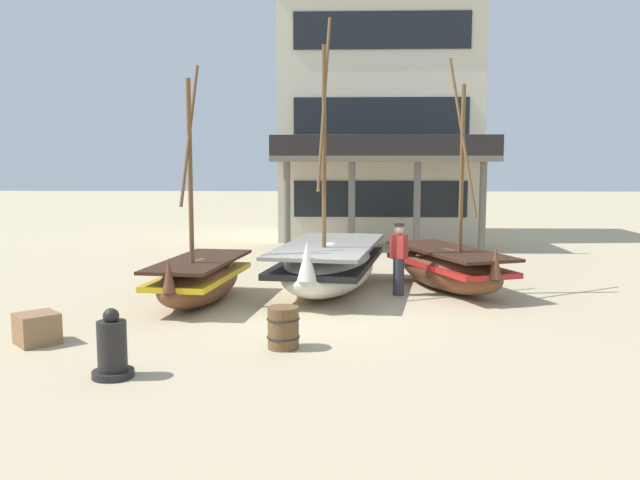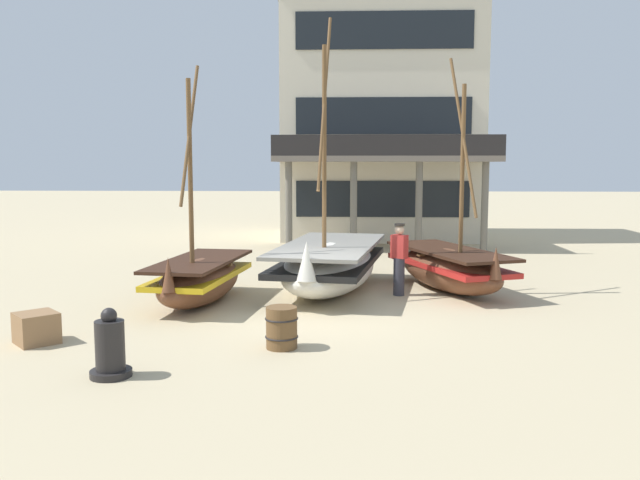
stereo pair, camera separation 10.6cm
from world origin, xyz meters
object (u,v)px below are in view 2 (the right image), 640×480
at_px(capstan_winch, 110,349).
at_px(wooden_barrel, 282,328).
at_px(fishing_boat_near_left, 449,267).
at_px(fishing_boat_centre_large, 329,265).
at_px(fishing_boat_far_right, 200,278).
at_px(fisherman_by_hull, 399,260).
at_px(harbor_building_main, 380,121).
at_px(cargo_crate, 36,328).

relative_size(capstan_winch, wooden_barrel, 1.45).
bearing_deg(fishing_boat_near_left, fishing_boat_centre_large, -175.32).
xyz_separation_m(fishing_boat_near_left, fishing_boat_centre_large, (-2.90, -0.24, 0.07)).
xyz_separation_m(fishing_boat_near_left, fishing_boat_far_right, (-5.71, -1.70, -0.01)).
xyz_separation_m(fishing_boat_centre_large, capstan_winch, (-2.98, -6.50, -0.23)).
xyz_separation_m(capstan_winch, wooden_barrel, (2.32, 1.57, -0.06)).
bearing_deg(capstan_winch, fisherman_by_hull, 52.87).
relative_size(wooden_barrel, harbor_building_main, 0.07).
relative_size(fishing_boat_near_left, fishing_boat_centre_large, 0.86).
distance_m(fishing_boat_near_left, cargo_crate, 9.27).
bearing_deg(capstan_winch, cargo_crate, 138.29).
height_order(fisherman_by_hull, capstan_winch, fisherman_by_hull).
bearing_deg(harbor_building_main, wooden_barrel, -98.04).
bearing_deg(fisherman_by_hull, capstan_winch, -127.13).
relative_size(fishing_boat_near_left, capstan_winch, 5.46).
relative_size(fishing_boat_near_left, cargo_crate, 8.66).
height_order(fishing_boat_near_left, cargo_crate, fishing_boat_near_left).
xyz_separation_m(capstan_winch, harbor_building_main, (4.74, 18.69, 4.42)).
bearing_deg(wooden_barrel, fishing_boat_far_right, 121.82).
distance_m(fishing_boat_near_left, capstan_winch, 8.94).
height_order(fisherman_by_hull, wooden_barrel, fisherman_by_hull).
bearing_deg(fishing_boat_far_right, fishing_boat_near_left, 16.64).
xyz_separation_m(capstan_winch, cargo_crate, (-1.90, 1.70, -0.14)).
bearing_deg(fishing_boat_near_left, fishing_boat_far_right, -163.36).
xyz_separation_m(fishing_boat_centre_large, fishing_boat_far_right, (-2.81, -1.47, -0.09)).
xyz_separation_m(fishing_boat_far_right, cargo_crate, (-2.07, -3.34, -0.29)).
bearing_deg(fishing_boat_far_right, harbor_building_main, 71.49).
height_order(fishing_boat_far_right, cargo_crate, fishing_boat_far_right).
distance_m(fishing_boat_far_right, capstan_winch, 5.04).
distance_m(fishing_boat_near_left, harbor_building_main, 12.73).
xyz_separation_m(fisherman_by_hull, capstan_winch, (-4.61, -6.09, -0.43)).
bearing_deg(capstan_winch, harbor_building_main, 75.77).
xyz_separation_m(fisherman_by_hull, wooden_barrel, (-2.29, -4.52, -0.48)).
bearing_deg(capstan_winch, fishing_boat_centre_large, 65.40).
relative_size(fishing_boat_far_right, harbor_building_main, 0.53).
bearing_deg(fishing_boat_centre_large, harbor_building_main, 81.77).
height_order(fishing_boat_far_right, fisherman_by_hull, fishing_boat_far_right).
bearing_deg(fishing_boat_near_left, harbor_building_main, 95.43).
bearing_deg(fishing_boat_centre_large, fishing_boat_near_left, 4.68).
height_order(fisherman_by_hull, harbor_building_main, harbor_building_main).
height_order(capstan_winch, cargo_crate, capstan_winch).
height_order(fishing_boat_centre_large, cargo_crate, fishing_boat_centre_large).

